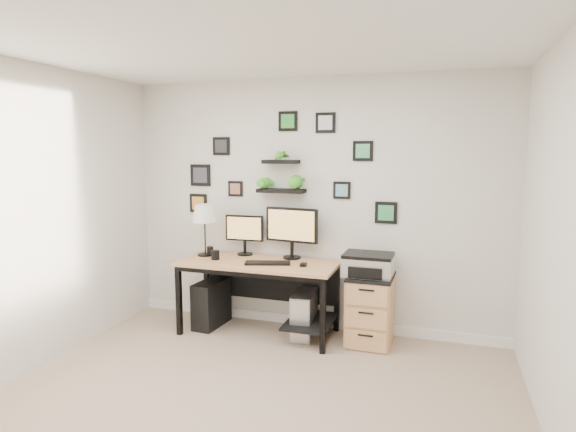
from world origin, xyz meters
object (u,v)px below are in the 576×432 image
at_px(file_cabinet, 370,309).
at_px(table_lamp, 205,215).
at_px(monitor_right, 292,229).
at_px(pc_tower_grey, 304,315).
at_px(desk, 263,273).
at_px(printer, 368,264).
at_px(mug, 215,255).
at_px(monitor_left, 244,232).
at_px(pc_tower_black, 212,303).

bearing_deg(file_cabinet, table_lamp, -179.89).
xyz_separation_m(monitor_right, pc_tower_grey, (0.19, -0.18, -0.84)).
height_order(desk, printer, printer).
bearing_deg(printer, mug, -174.14).
bearing_deg(monitor_right, monitor_left, 178.86).
distance_m(table_lamp, mug, 0.46).
bearing_deg(pc_tower_black, mug, -37.96).
bearing_deg(monitor_left, table_lamp, -158.85).
bearing_deg(file_cabinet, monitor_left, 173.87).
xyz_separation_m(table_lamp, file_cabinet, (1.77, 0.00, -0.86)).
height_order(pc_tower_black, file_cabinet, file_cabinet).
relative_size(monitor_left, pc_tower_grey, 0.91).
xyz_separation_m(monitor_left, pc_tower_grey, (0.72, -0.19, -0.78)).
relative_size(pc_tower_grey, file_cabinet, 0.70).
bearing_deg(desk, monitor_right, 38.69).
distance_m(desk, file_cabinet, 1.13).
bearing_deg(desk, pc_tower_black, 179.77).
bearing_deg(monitor_left, printer, -5.87).
bearing_deg(mug, desk, 10.57).
xyz_separation_m(desk, table_lamp, (-0.68, 0.05, 0.57)).
height_order(pc_tower_black, printer, printer).
xyz_separation_m(table_lamp, pc_tower_grey, (1.11, -0.04, -0.97)).
relative_size(desk, pc_tower_black, 3.28).
bearing_deg(pc_tower_grey, monitor_left, 165.00).
distance_m(pc_tower_grey, printer, 0.84).
bearing_deg(table_lamp, pc_tower_black, -31.34).
bearing_deg(pc_tower_black, pc_tower_grey, 4.60).
relative_size(monitor_left, table_lamp, 0.78).
distance_m(desk, table_lamp, 0.89).
bearing_deg(monitor_right, table_lamp, -171.34).
bearing_deg(monitor_right, mug, -158.66).
distance_m(file_cabinet, printer, 0.44).
height_order(pc_tower_grey, file_cabinet, file_cabinet).
height_order(table_lamp, file_cabinet, table_lamp).
xyz_separation_m(desk, pc_tower_black, (-0.59, 0.00, -0.38)).
relative_size(monitor_left, mug, 4.44).
bearing_deg(file_cabinet, desk, -176.94).
height_order(monitor_right, printer, monitor_right).
xyz_separation_m(mug, file_cabinet, (1.58, 0.15, -0.46)).
distance_m(mug, pc_tower_grey, 1.09).
bearing_deg(pc_tower_black, file_cabinet, 5.93).
bearing_deg(printer, pc_tower_black, -177.75).
relative_size(pc_tower_black, file_cabinet, 0.73).
height_order(desk, pc_tower_black, desk).
bearing_deg(table_lamp, file_cabinet, 0.11).
distance_m(desk, pc_tower_black, 0.71).
relative_size(monitor_right, pc_tower_black, 1.17).
relative_size(mug, pc_tower_black, 0.20).
distance_m(desk, mug, 0.53).
bearing_deg(desk, printer, 3.65).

